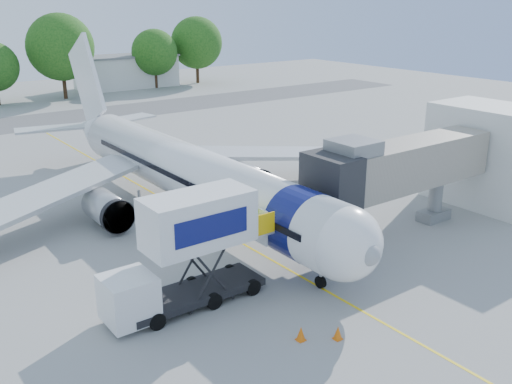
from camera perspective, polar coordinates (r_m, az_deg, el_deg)
ground at (r=36.50m, az=-3.73°, el=-3.84°), size 160.00×160.00×0.00m
guidance_line at (r=36.50m, az=-3.73°, el=-3.84°), size 0.15×70.00×0.01m
taxiway_strip at (r=74.06m, az=-21.84°, el=6.47°), size 120.00×10.00×0.01m
aircraft at (r=38.86m, az=-7.13°, el=2.07°), size 34.17×37.73×11.35m
jet_bridge at (r=35.14m, az=13.54°, el=2.27°), size 13.90×3.20×6.60m
terminal_stub at (r=43.72m, az=22.45°, el=3.40°), size 5.00×8.00×7.00m
catering_hiloader at (r=26.94m, az=-6.92°, el=-6.01°), size 8.50×2.44×5.50m
ground_tug at (r=28.51m, az=20.05°, el=-10.24°), size 3.45×1.86×1.36m
safety_cone_a at (r=25.59m, az=8.19°, el=-13.78°), size 0.39×0.39×0.63m
safety_cone_b at (r=25.33m, az=4.51°, el=-13.95°), size 0.41×0.41×0.66m
outbuilding_right at (r=99.59m, az=-12.81°, el=11.70°), size 16.40×7.40×5.30m
tree_e at (r=89.77m, az=-18.97°, el=13.54°), size 9.64×9.64×12.30m
tree_f at (r=97.77m, az=-10.12°, el=13.59°), size 7.50×7.50×9.56m
tree_g at (r=102.79m, az=-5.96°, el=14.62°), size 8.90×8.90×11.35m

